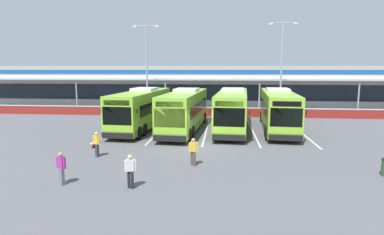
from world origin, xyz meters
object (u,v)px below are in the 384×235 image
coach_bus_leftmost (142,110)px  coach_bus_left_centre (185,111)px  pedestrian_child (193,151)px  coach_bus_right_centre (278,111)px  lamp_post_west (147,63)px  pedestrian_near_bin (130,170)px  pedestrian_in_dark_coat (61,167)px  lamp_post_centre (282,63)px  pedestrian_with_handbag (97,144)px  coach_bus_centre (232,111)px

coach_bus_leftmost → coach_bus_left_centre: (4.12, -0.59, 0.00)m
pedestrian_child → coach_bus_right_centre: bearing=60.2°
coach_bus_left_centre → coach_bus_right_centre: size_ratio=1.00×
pedestrian_child → lamp_post_west: lamp_post_west is taller
coach_bus_right_centre → pedestrian_near_bin: size_ratio=7.59×
coach_bus_leftmost → pedestrian_in_dark_coat: 15.04m
coach_bus_leftmost → pedestrian_near_bin: coach_bus_leftmost is taller
pedestrian_near_bin → lamp_post_west: bearing=101.6°
pedestrian_near_bin → lamp_post_centre: bearing=66.0°
coach_bus_left_centre → lamp_post_centre: (10.27, 10.44, 4.50)m
coach_bus_right_centre → pedestrian_with_handbag: size_ratio=7.59×
coach_bus_right_centre → pedestrian_in_dark_coat: size_ratio=7.59×
coach_bus_leftmost → coach_bus_centre: 8.42m
coach_bus_leftmost → pedestrian_child: size_ratio=7.59×
pedestrian_in_dark_coat → coach_bus_left_centre: bearing=73.4°
coach_bus_left_centre → pedestrian_in_dark_coat: 15.08m
pedestrian_in_dark_coat → lamp_post_centre: 29.33m
coach_bus_left_centre → coach_bus_right_centre: same height
pedestrian_child → pedestrian_near_bin: same height
pedestrian_child → pedestrian_near_bin: size_ratio=1.00×
coach_bus_right_centre → lamp_post_west: 18.38m
coach_bus_leftmost → coach_bus_left_centre: same height
pedestrian_with_handbag → pedestrian_child: bearing=-11.6°
lamp_post_centre → pedestrian_near_bin: bearing=-114.0°
coach_bus_leftmost → lamp_post_west: (-2.01, 10.65, 4.50)m
coach_bus_right_centre → pedestrian_with_handbag: coach_bus_right_centre is taller
pedestrian_child → lamp_post_centre: bearing=68.0°
pedestrian_in_dark_coat → pedestrian_child: same height
lamp_post_west → lamp_post_centre: size_ratio=1.00×
pedestrian_with_handbag → lamp_post_west: 21.39m
coach_bus_left_centre → lamp_post_west: size_ratio=1.12×
pedestrian_in_dark_coat → coach_bus_centre: bearing=60.4°
pedestrian_in_dark_coat → lamp_post_west: bearing=94.0°
coach_bus_right_centre → lamp_post_centre: size_ratio=1.12×
coach_bus_right_centre → pedestrian_in_dark_coat: (-12.79, -15.46, -0.91)m
pedestrian_in_dark_coat → pedestrian_child: (6.07, 3.74, 0.00)m
pedestrian_child → pedestrian_near_bin: bearing=-124.1°
pedestrian_with_handbag → pedestrian_child: (6.33, -1.29, 0.02)m
coach_bus_centre → lamp_post_centre: (5.96, 9.72, 4.50)m
coach_bus_leftmost → pedestrian_child: (5.87, -11.28, -0.91)m
pedestrian_near_bin → lamp_post_centre: 27.88m
coach_bus_centre → pedestrian_near_bin: 16.14m
pedestrian_with_handbag → pedestrian_in_dark_coat: same height
coach_bus_left_centre → coach_bus_leftmost: bearing=171.9°
pedestrian_in_dark_coat → lamp_post_centre: (14.58, 24.86, 5.42)m
coach_bus_centre → pedestrian_in_dark_coat: (-8.62, -15.14, -0.91)m
coach_bus_leftmost → coach_bus_left_centre: bearing=-8.1°
coach_bus_right_centre → pedestrian_in_dark_coat: bearing=-129.6°
coach_bus_centre → lamp_post_west: size_ratio=1.12×
coach_bus_leftmost → coach_bus_centre: (8.42, 0.12, 0.00)m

